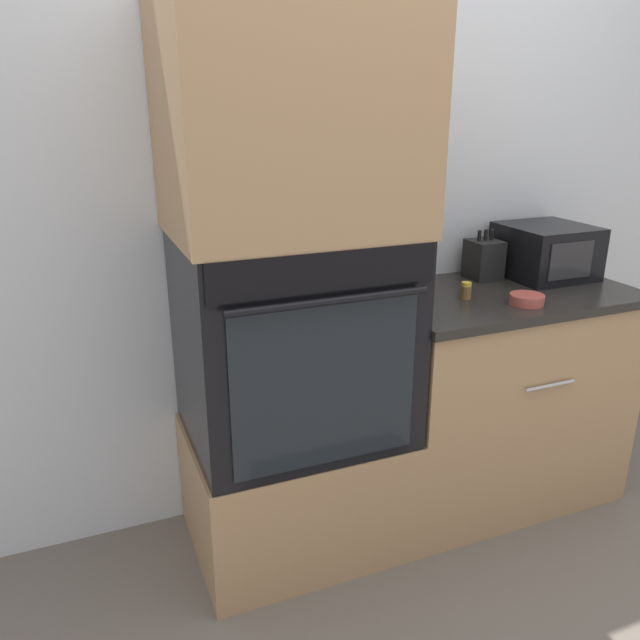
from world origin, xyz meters
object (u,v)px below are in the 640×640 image
(knife_block, at_px, (483,259))
(condiment_jar_far, at_px, (466,291))
(wall_oven, at_px, (294,337))
(microwave, at_px, (546,251))
(condiment_jar_mid, at_px, (425,293))
(condiment_jar_near, at_px, (430,268))
(bowl, at_px, (527,299))

(knife_block, distance_m, condiment_jar_far, 0.33)
(wall_oven, height_order, microwave, wall_oven)
(wall_oven, relative_size, condiment_jar_mid, 7.75)
(condiment_jar_near, distance_m, condiment_jar_mid, 0.33)
(condiment_jar_near, relative_size, condiment_jar_far, 1.86)
(wall_oven, height_order, condiment_jar_far, wall_oven)
(knife_block, relative_size, condiment_jar_near, 1.73)
(condiment_jar_mid, bearing_deg, microwave, 13.21)
(condiment_jar_near, bearing_deg, condiment_jar_far, -90.23)
(microwave, bearing_deg, condiment_jar_far, -163.59)
(knife_block, xyz_separation_m, condiment_jar_mid, (-0.42, -0.23, -0.03))
(knife_block, distance_m, condiment_jar_near, 0.24)
(microwave, xyz_separation_m, condiment_jar_far, (-0.49, -0.15, -0.08))
(condiment_jar_mid, xyz_separation_m, condiment_jar_far, (0.19, 0.01, -0.02))
(microwave, relative_size, condiment_jar_mid, 3.54)
(microwave, xyz_separation_m, condiment_jar_near, (-0.49, 0.12, -0.05))
(wall_oven, distance_m, condiment_jar_mid, 0.51)
(condiment_jar_mid, distance_m, condiment_jar_far, 0.19)
(condiment_jar_mid, height_order, condiment_jar_far, condiment_jar_mid)
(knife_block, bearing_deg, condiment_jar_far, -136.93)
(knife_block, bearing_deg, condiment_jar_near, 169.73)
(condiment_jar_near, distance_m, condiment_jar_far, 0.26)
(microwave, relative_size, bowl, 2.73)
(condiment_jar_mid, bearing_deg, bowl, -19.78)
(microwave, xyz_separation_m, knife_block, (-0.26, 0.07, -0.03))
(microwave, height_order, condiment_jar_mid, microwave)
(knife_block, relative_size, bowl, 1.64)
(condiment_jar_far, bearing_deg, condiment_jar_near, 89.77)
(wall_oven, height_order, bowl, wall_oven)
(wall_oven, relative_size, knife_block, 3.63)
(wall_oven, xyz_separation_m, knife_block, (0.92, 0.18, 0.15))
(bowl, relative_size, condiment_jar_near, 1.05)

